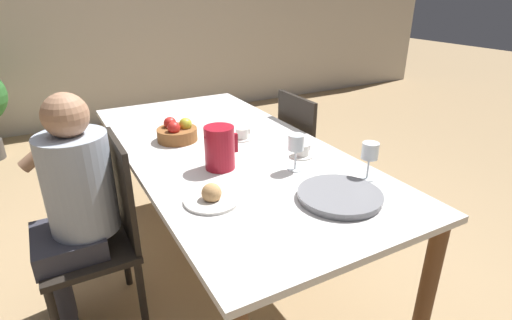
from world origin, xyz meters
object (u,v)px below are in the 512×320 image
wine_glass_water (296,144)px  wine_glass_juice (370,153)px  red_pitcher (220,148)px  serving_tray (340,196)px  chair_person_side (103,233)px  teacup_across (242,134)px  person_seated (73,199)px  fruit_bowl (177,132)px  bread_plate (212,197)px  teacup_near_person (302,151)px  chair_opposite (309,160)px

wine_glass_water → wine_glass_juice: 0.32m
red_pitcher → serving_tray: bearing=-59.9°
chair_person_side → teacup_across: 0.88m
person_seated → fruit_bowl: bearing=-65.5°
person_seated → teacup_across: 0.92m
person_seated → wine_glass_juice: bearing=-117.5°
person_seated → serving_tray: size_ratio=3.42×
wine_glass_water → bread_plate: bearing=-168.9°
chair_person_side → red_pitcher: (0.55, -0.16, 0.39)m
fruit_bowl → teacup_near_person: bearing=-47.4°
teacup_across → red_pitcher: bearing=-132.2°
wine_glass_juice → fruit_bowl: wine_glass_juice is taller
wine_glass_water → bread_plate: size_ratio=0.77×
red_pitcher → serving_tray: (0.29, -0.51, -0.09)m
chair_person_side → teacup_near_person: bearing=-103.7°
wine_glass_water → wine_glass_juice: size_ratio=1.01×
person_seated → wine_glass_water: size_ratio=6.72×
chair_opposite → teacup_across: size_ratio=7.72×
red_pitcher → teacup_near_person: red_pitcher is taller
teacup_across → bread_plate: bread_plate is taller
red_pitcher → bread_plate: 0.33m
chair_opposite → bread_plate: (-0.98, -0.67, 0.30)m
teacup_near_person → teacup_across: bearing=112.5°
wine_glass_juice → serving_tray: size_ratio=0.50×
serving_tray → wine_glass_water: bearing=89.8°
bread_plate → person_seated: bearing=136.1°
chair_person_side → chair_opposite: same height
chair_person_side → bread_plate: 0.66m
chair_person_side → teacup_across: bearing=-81.0°
red_pitcher → serving_tray: red_pitcher is taller
fruit_bowl → person_seated: bearing=-155.5°
red_pitcher → teacup_near_person: (0.42, -0.07, -0.08)m
serving_tray → fruit_bowl: (-0.35, 0.95, 0.03)m
wine_glass_water → wine_glass_juice: (0.23, -0.23, -0.00)m
wine_glass_water → fruit_bowl: wine_glass_water is taller
red_pitcher → wine_glass_water: bearing=-32.4°
chair_opposite → wine_glass_juice: bearing=-19.8°
chair_person_side → wine_glass_water: bearing=-112.7°
person_seated → teacup_near_person: person_seated is taller
chair_person_side → serving_tray: 1.12m
red_pitcher → serving_tray: size_ratio=0.60×
chair_person_side → fruit_bowl: chair_person_side is taller
chair_opposite → wine_glass_water: wine_glass_water is taller
person_seated → wine_glass_water: bearing=-111.6°
teacup_across → person_seated: bearing=-173.0°
teacup_near_person → fruit_bowl: (-0.47, 0.52, 0.02)m
chair_person_side → wine_glass_water: (0.84, -0.35, 0.41)m
bread_plate → chair_person_side: bearing=131.1°
wine_glass_water → fruit_bowl: (-0.35, 0.63, -0.08)m
fruit_bowl → chair_opposite: bearing=-3.1°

